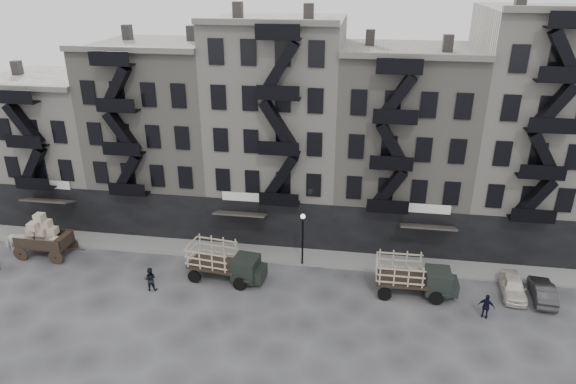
# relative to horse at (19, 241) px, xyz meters

# --- Properties ---
(ground) EXTENTS (140.00, 140.00, 0.00)m
(ground) POSITION_rel_horse_xyz_m (19.31, -1.36, -0.89)
(ground) COLOR #38383A
(ground) RESTS_ON ground
(sidewalk) EXTENTS (55.00, 2.50, 0.15)m
(sidewalk) POSITION_rel_horse_xyz_m (19.31, 2.39, -0.82)
(sidewalk) COLOR slate
(sidewalk) RESTS_ON ground
(building_west) EXTENTS (10.00, 11.35, 13.20)m
(building_west) POSITION_rel_horse_xyz_m (-0.69, 8.47, 5.11)
(building_west) COLOR #B0ACA2
(building_west) RESTS_ON ground
(building_midwest) EXTENTS (10.00, 11.35, 16.20)m
(building_midwest) POSITION_rel_horse_xyz_m (9.31, 8.47, 6.61)
(building_midwest) COLOR gray
(building_midwest) RESTS_ON ground
(building_center) EXTENTS (10.00, 11.35, 18.20)m
(building_center) POSITION_rel_horse_xyz_m (19.31, 8.47, 7.61)
(building_center) COLOR #B0ACA2
(building_center) RESTS_ON ground
(building_mideast) EXTENTS (10.00, 11.35, 16.20)m
(building_mideast) POSITION_rel_horse_xyz_m (29.31, 8.47, 6.61)
(building_mideast) COLOR gray
(building_mideast) RESTS_ON ground
(building_east) EXTENTS (10.00, 11.35, 19.20)m
(building_east) POSITION_rel_horse_xyz_m (39.31, 8.47, 8.11)
(building_east) COLOR #B0ACA2
(building_east) RESTS_ON ground
(lamp_post) EXTENTS (0.36, 0.36, 4.28)m
(lamp_post) POSITION_rel_horse_xyz_m (22.31, 1.24, 1.89)
(lamp_post) COLOR black
(lamp_post) RESTS_ON ground
(horse) EXTENTS (2.32, 1.67, 1.78)m
(horse) POSITION_rel_horse_xyz_m (0.00, 0.00, 0.00)
(horse) COLOR silver
(horse) RESTS_ON ground
(wagon) EXTENTS (4.14, 2.29, 3.46)m
(wagon) POSITION_rel_horse_xyz_m (2.40, -0.32, 1.08)
(wagon) COLOR black
(wagon) RESTS_ON ground
(stake_truck_west) EXTENTS (5.70, 2.84, 2.75)m
(stake_truck_west) POSITION_rel_horse_xyz_m (17.06, -1.38, 0.68)
(stake_truck_west) COLOR black
(stake_truck_west) RESTS_ON ground
(stake_truck_east) EXTENTS (5.45, 2.31, 2.72)m
(stake_truck_east) POSITION_rel_horse_xyz_m (30.21, -1.22, 0.66)
(stake_truck_east) COLOR black
(stake_truck_east) RESTS_ON ground
(car_east) EXTENTS (1.78, 3.85, 1.28)m
(car_east) POSITION_rel_horse_xyz_m (36.97, -0.26, -0.25)
(car_east) COLOR beige
(car_east) RESTS_ON ground
(car_far) EXTENTS (1.64, 3.86, 1.24)m
(car_far) POSITION_rel_horse_xyz_m (38.81, -0.53, -0.27)
(car_far) COLOR #262628
(car_far) RESTS_ON ground
(pedestrian_mid) EXTENTS (0.93, 0.77, 1.75)m
(pedestrian_mid) POSITION_rel_horse_xyz_m (12.34, -3.52, -0.02)
(pedestrian_mid) COLOR black
(pedestrian_mid) RESTS_ON ground
(policeman) EXTENTS (1.09, 0.71, 1.72)m
(policeman) POSITION_rel_horse_xyz_m (34.64, -3.21, -0.03)
(policeman) COLOR black
(policeman) RESTS_ON ground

